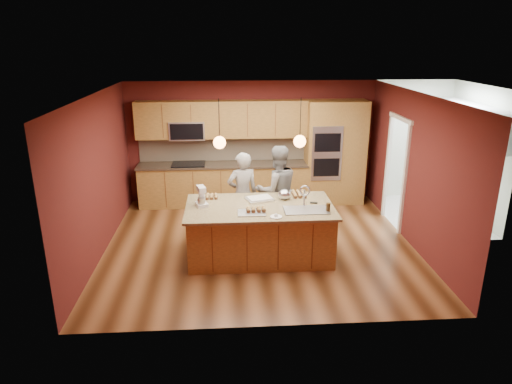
{
  "coord_description": "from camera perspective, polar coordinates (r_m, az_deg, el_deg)",
  "views": [
    {
      "loc": [
        -0.57,
        -7.56,
        3.58
      ],
      "look_at": [
        -0.07,
        -0.1,
        1.04
      ],
      "focal_mm": 32.0,
      "sensor_mm": 36.0,
      "label": 1
    }
  ],
  "objects": [
    {
      "name": "floor",
      "position": [
        8.38,
        0.43,
        -6.53
      ],
      "size": [
        5.5,
        5.5,
        0.0
      ],
      "primitive_type": "plane",
      "color": "#42230F",
      "rests_on": "ground"
    },
    {
      "name": "stand_mixer",
      "position": [
        7.65,
        -6.83,
        -0.67
      ],
      "size": [
        0.24,
        0.28,
        0.34
      ],
      "rotation": [
        0.0,
        0.0,
        0.3
      ],
      "color": "white",
      "rests_on": "island"
    },
    {
      "name": "wall_right",
      "position": [
        8.55,
        19.18,
        2.57
      ],
      "size": [
        0.0,
        5.0,
        5.0
      ],
      "primitive_type": "plane",
      "rotation": [
        1.57,
        0.0,
        -1.57
      ],
      "color": "#511917",
      "rests_on": "ground"
    },
    {
      "name": "oven_column",
      "position": [
        10.34,
        9.82,
        4.88
      ],
      "size": [
        1.3,
        0.62,
        2.3
      ],
      "color": "brown",
      "rests_on": "floor"
    },
    {
      "name": "wall_back",
      "position": [
        10.32,
        -0.59,
        6.27
      ],
      "size": [
        5.5,
        0.0,
        5.5
      ],
      "primitive_type": "plane",
      "rotation": [
        1.57,
        0.0,
        0.0
      ],
      "color": "#511917",
      "rests_on": "ground"
    },
    {
      "name": "dryer",
      "position": [
        10.71,
        22.84,
        0.26
      ],
      "size": [
        0.7,
        0.71,
        0.91
      ],
      "primitive_type": "cube",
      "rotation": [
        0.0,
        0.0,
        0.28
      ],
      "color": "white",
      "rests_on": "floor"
    },
    {
      "name": "tumbler",
      "position": [
        7.46,
        9.0,
        -1.9
      ],
      "size": [
        0.07,
        0.07,
        0.14
      ],
      "primitive_type": "cylinder",
      "color": "#31210F",
      "rests_on": "island"
    },
    {
      "name": "wall_front",
      "position": [
        5.56,
        2.4,
        -4.93
      ],
      "size": [
        5.5,
        0.0,
        5.5
      ],
      "primitive_type": "plane",
      "rotation": [
        -1.57,
        0.0,
        0.0
      ],
      "color": "#511917",
      "rests_on": "ground"
    },
    {
      "name": "person_right",
      "position": [
        8.56,
        2.64,
        0.2
      ],
      "size": [
        0.96,
        0.82,
        1.72
      ],
      "primitive_type": "imported",
      "rotation": [
        0.0,
        0.0,
        3.37
      ],
      "color": "gray",
      "rests_on": "floor"
    },
    {
      "name": "plate",
      "position": [
        7.16,
        2.52,
        -3.1
      ],
      "size": [
        0.19,
        0.19,
        0.01
      ],
      "primitive_type": "cylinder",
      "color": "white",
      "rests_on": "island"
    },
    {
      "name": "doorway_trim",
      "position": [
        9.34,
        17.04,
        2.19
      ],
      "size": [
        0.08,
        1.11,
        2.2
      ],
      "primitive_type": null,
      "color": "white",
      "rests_on": "wall_right"
    },
    {
      "name": "cupcakes_right",
      "position": [
        8.13,
        5.39,
        -0.24
      ],
      "size": [
        0.25,
        0.33,
        0.07
      ],
      "primitive_type": null,
      "color": "tan",
      "rests_on": "island"
    },
    {
      "name": "cupcakes_rack",
      "position": [
        7.32,
        0.0,
        -2.18
      ],
      "size": [
        0.34,
        0.17,
        0.08
      ],
      "primitive_type": null,
      "color": "tan",
      "rests_on": "island"
    },
    {
      "name": "island",
      "position": [
        7.79,
        0.58,
        -4.83
      ],
      "size": [
        2.47,
        1.38,
        1.29
      ],
      "color": "brown",
      "rests_on": "floor"
    },
    {
      "name": "ceiling",
      "position": [
        7.63,
        0.49,
        12.13
      ],
      "size": [
        5.5,
        5.5,
        0.0
      ],
      "primitive_type": "plane",
      "rotation": [
        3.14,
        0.0,
        0.0
      ],
      "color": "silver",
      "rests_on": "ground"
    },
    {
      "name": "person_left",
      "position": [
        8.53,
        -1.69,
        -0.26
      ],
      "size": [
        0.66,
        0.51,
        1.6
      ],
      "primitive_type": "imported",
      "rotation": [
        0.0,
        0.0,
        3.37
      ],
      "color": "black",
      "rests_on": "floor"
    },
    {
      "name": "mixing_bowl",
      "position": [
        7.93,
        3.59,
        -0.3
      ],
      "size": [
        0.22,
        0.22,
        0.19
      ],
      "primitive_type": "ellipsoid",
      "color": "silver",
      "rests_on": "island"
    },
    {
      "name": "cupcakes_left",
      "position": [
        8.02,
        -5.57,
        -0.54
      ],
      "size": [
        0.22,
        0.22,
        0.07
      ],
      "primitive_type": null,
      "color": "tan",
      "rests_on": "island"
    },
    {
      "name": "washer",
      "position": [
        10.14,
        24.58,
        -0.55
      ],
      "size": [
        0.69,
        0.71,
        1.05
      ],
      "primitive_type": "cube",
      "rotation": [
        0.0,
        0.0,
        -0.06
      ],
      "color": "white",
      "rests_on": "floor"
    },
    {
      "name": "cabinet_run",
      "position": [
        10.14,
        -4.34,
        3.87
      ],
      "size": [
        3.74,
        0.64,
        2.3
      ],
      "color": "brown",
      "rests_on": "floor"
    },
    {
      "name": "pendant_left",
      "position": [
        7.29,
        -4.58,
        6.21
      ],
      "size": [
        0.2,
        0.2,
        0.8
      ],
      "color": "black",
      "rests_on": "ceiling"
    },
    {
      "name": "sheet_cake",
      "position": [
        7.9,
        0.45,
        -0.85
      ],
      "size": [
        0.52,
        0.45,
        0.05
      ],
      "rotation": [
        0.0,
        0.0,
        0.29
      ],
      "color": "white",
      "rests_on": "island"
    },
    {
      "name": "pendant_right",
      "position": [
        7.39,
        5.49,
        6.35
      ],
      "size": [
        0.2,
        0.2,
        0.8
      ],
      "color": "black",
      "rests_on": "ceiling"
    },
    {
      "name": "laundry_room",
      "position": [
        10.18,
        25.38,
        7.75
      ],
      "size": [
        2.6,
        2.7,
        2.7
      ],
      "color": "silver",
      "rests_on": "ground"
    },
    {
      "name": "cooling_rack",
      "position": [
        7.31,
        -0.55,
        -2.6
      ],
      "size": [
        0.45,
        0.33,
        0.02
      ],
      "primitive_type": "cube",
      "rotation": [
        0.0,
        0.0,
        -0.02
      ],
      "color": "silver",
      "rests_on": "island"
    },
    {
      "name": "wall_left",
      "position": [
        8.17,
        -19.15,
        1.86
      ],
      "size": [
        0.0,
        5.0,
        5.0
      ],
      "primitive_type": "plane",
      "rotation": [
        1.57,
        0.0,
        1.57
      ],
      "color": "#511917",
      "rests_on": "ground"
    },
    {
      "name": "phone",
      "position": [
        7.82,
        7.23,
        -1.34
      ],
      "size": [
        0.14,
        0.1,
        0.01
      ],
      "primitive_type": "cube",
      "rotation": [
        0.0,
        0.0,
        -0.25
      ],
      "color": "black",
      "rests_on": "island"
    }
  ]
}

